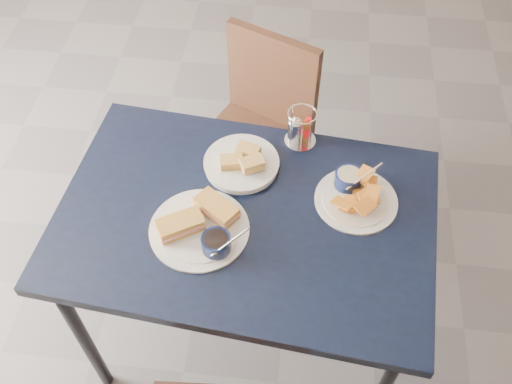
# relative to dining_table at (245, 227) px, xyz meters

# --- Properties ---
(ground) EXTENTS (6.00, 6.00, 0.00)m
(ground) POSITION_rel_dining_table_xyz_m (0.15, 0.06, -0.68)
(ground) COLOR #535358
(ground) RESTS_ON ground
(dining_table) EXTENTS (1.26, 0.91, 0.75)m
(dining_table) POSITION_rel_dining_table_xyz_m (0.00, 0.00, 0.00)
(dining_table) COLOR black
(dining_table) RESTS_ON ground
(chair_far) EXTENTS (0.53, 0.54, 0.87)m
(chair_far) POSITION_rel_dining_table_xyz_m (-0.06, 0.69, -0.19)
(chair_far) COLOR black
(chair_far) RESTS_ON ground
(sandwich_plate) EXTENTS (0.32, 0.31, 0.12)m
(sandwich_plate) POSITION_rel_dining_table_xyz_m (-0.12, -0.07, 0.09)
(sandwich_plate) COLOR white
(sandwich_plate) RESTS_ON dining_table
(plantain_plate) EXTENTS (0.27, 0.27, 0.12)m
(plantain_plate) POSITION_rel_dining_table_xyz_m (0.34, 0.11, 0.09)
(plantain_plate) COLOR white
(plantain_plate) RESTS_ON dining_table
(bread_basket) EXTENTS (0.25, 0.25, 0.07)m
(bread_basket) POSITION_rel_dining_table_xyz_m (-0.04, 0.20, 0.09)
(bread_basket) COLOR white
(bread_basket) RESTS_ON dining_table
(condiment_caddy) EXTENTS (0.11, 0.11, 0.14)m
(condiment_caddy) POSITION_rel_dining_table_xyz_m (0.15, 0.34, 0.12)
(condiment_caddy) COLOR silver
(condiment_caddy) RESTS_ON dining_table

